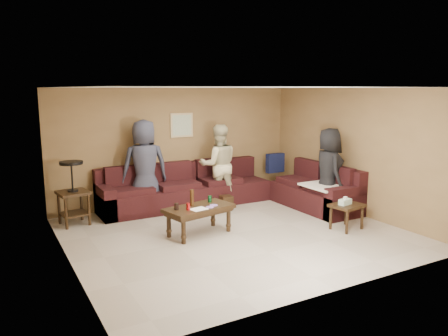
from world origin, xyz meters
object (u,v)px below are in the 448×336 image
object	(u,v)px
coffee_table	(199,211)
person_middle	(219,165)
side_table_right	(347,208)
person_left	(145,166)
person_right	(328,171)
sectional_sofa	(232,192)
waste_bin	(226,202)
end_table_left	(73,192)

from	to	relation	value
coffee_table	person_middle	distance (m)	2.10
side_table_right	person_middle	distance (m)	2.93
side_table_right	person_left	bearing A→B (deg)	134.63
coffee_table	person_right	bearing A→B (deg)	-0.60
sectional_sofa	side_table_right	distance (m)	2.50
person_right	coffee_table	bearing A→B (deg)	106.36
coffee_table	person_right	world-z (taller)	person_right
waste_bin	person_middle	world-z (taller)	person_middle
sectional_sofa	person_right	bearing A→B (deg)	-40.55
sectional_sofa	side_table_right	size ratio (longest dim) A/B	7.44
waste_bin	person_middle	bearing A→B (deg)	83.42
side_table_right	waste_bin	xyz separation A→B (m)	(-1.21, 2.21, -0.26)
side_table_right	waste_bin	size ratio (longest dim) A/B	2.23
sectional_sofa	end_table_left	size ratio (longest dim) A/B	3.92
waste_bin	person_right	bearing A→B (deg)	-35.93
sectional_sofa	person_right	size ratio (longest dim) A/B	2.71
side_table_right	person_middle	xyz separation A→B (m)	(-1.16, 2.65, 0.47)
person_middle	coffee_table	bearing A→B (deg)	68.22
person_middle	end_table_left	bearing A→B (deg)	16.06
end_table_left	waste_bin	world-z (taller)	end_table_left
end_table_left	person_left	bearing A→B (deg)	6.13
waste_bin	person_left	bearing A→B (deg)	159.22
side_table_right	end_table_left	bearing A→B (deg)	147.77
person_right	end_table_left	bearing A→B (deg)	87.48
person_right	waste_bin	bearing A→B (deg)	71.02
coffee_table	waste_bin	xyz separation A→B (m)	(1.20, 1.18, -0.28)
waste_bin	side_table_right	bearing A→B (deg)	-61.24
end_table_left	side_table_right	world-z (taller)	end_table_left
side_table_right	person_middle	world-z (taller)	person_middle
waste_bin	person_middle	size ratio (longest dim) A/B	0.16
sectional_sofa	end_table_left	distance (m)	3.19
coffee_table	person_left	bearing A→B (deg)	101.05
end_table_left	person_right	distance (m)	4.94
coffee_table	waste_bin	bearing A→B (deg)	44.44
sectional_sofa	person_left	size ratio (longest dim) A/B	2.46
person_left	end_table_left	bearing A→B (deg)	13.07
coffee_table	end_table_left	bearing A→B (deg)	137.75
person_middle	person_right	bearing A→B (deg)	150.56
side_table_right	person_right	size ratio (longest dim) A/B	0.36
coffee_table	side_table_right	bearing A→B (deg)	-23.07
waste_bin	person_middle	distance (m)	0.85
sectional_sofa	coffee_table	bearing A→B (deg)	-137.85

